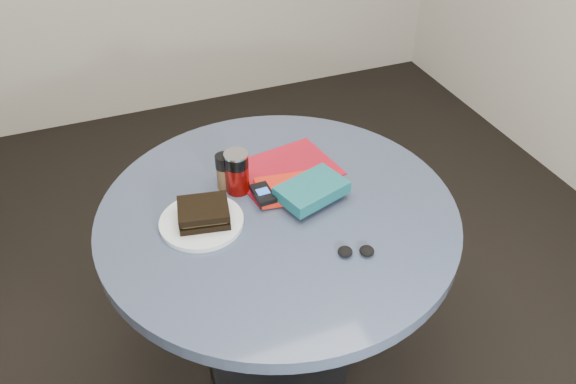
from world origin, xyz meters
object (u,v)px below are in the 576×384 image
object	(u,v)px
table	(279,251)
headphones	(356,251)
magazine	(285,170)
mp3_player	(263,194)
pepper_grinder	(224,171)
red_book	(291,189)
novel	(312,190)
soda_can	(237,172)
plate	(202,222)
sandwich	(204,213)

from	to	relation	value
table	headphones	xyz separation A→B (m)	(0.12, -0.24, 0.17)
magazine	headphones	size ratio (longest dim) A/B	2.98
table	mp3_player	bearing A→B (deg)	122.62
pepper_grinder	red_book	bearing A→B (deg)	-28.94
novel	red_book	bearing A→B (deg)	106.96
soda_can	pepper_grinder	xyz separation A→B (m)	(-0.03, 0.03, -0.01)
soda_can	mp3_player	world-z (taller)	soda_can
mp3_player	table	bearing A→B (deg)	-57.38
mp3_player	headphones	xyz separation A→B (m)	(0.15, -0.28, -0.02)
plate	pepper_grinder	world-z (taller)	pepper_grinder
sandwich	novel	xyz separation A→B (m)	(0.30, -0.02, 0.00)
plate	novel	xyz separation A→B (m)	(0.31, -0.02, 0.03)
plate	novel	distance (m)	0.31
sandwich	soda_can	bearing A→B (deg)	39.86
plate	red_book	xyz separation A→B (m)	(0.27, 0.04, 0.01)
magazine	soda_can	bearing A→B (deg)	-175.89
pepper_grinder	novel	world-z (taller)	pepper_grinder
mp3_player	headphones	distance (m)	0.32
magazine	mp3_player	bearing A→B (deg)	-143.24
sandwich	pepper_grinder	xyz separation A→B (m)	(0.10, 0.13, 0.02)
table	sandwich	xyz separation A→B (m)	(-0.20, 0.01, 0.20)
plate	novel	bearing A→B (deg)	-3.33
novel	mp3_player	xyz separation A→B (m)	(-0.13, 0.05, -0.01)
mp3_player	red_book	bearing A→B (deg)	6.84
plate	mp3_player	world-z (taller)	mp3_player
soda_can	headphones	xyz separation A→B (m)	(0.20, -0.36, -0.05)
soda_can	headphones	distance (m)	0.41
headphones	magazine	bearing A→B (deg)	95.75
sandwich	soda_can	distance (m)	0.17
magazine	mp3_player	world-z (taller)	mp3_player
plate	soda_can	xyz separation A→B (m)	(0.13, 0.10, 0.06)
table	magazine	size ratio (longest dim) A/B	3.34
plate	soda_can	distance (m)	0.18
magazine	novel	xyz separation A→B (m)	(0.02, -0.16, 0.04)
sandwich	novel	size ratio (longest dim) A/B	0.81
table	sandwich	bearing A→B (deg)	176.36
red_book	novel	world-z (taller)	novel
headphones	pepper_grinder	bearing A→B (deg)	120.62
headphones	soda_can	bearing A→B (deg)	119.06
magazine	pepper_grinder	bearing A→B (deg)	173.72
soda_can	novel	world-z (taller)	soda_can
plate	sandwich	size ratio (longest dim) A/B	1.49
soda_can	pepper_grinder	distance (m)	0.04
table	pepper_grinder	xyz separation A→B (m)	(-0.11, 0.15, 0.22)
plate	magazine	world-z (taller)	plate
red_book	headphones	size ratio (longest dim) A/B	1.93
plate	red_book	size ratio (longest dim) A/B	1.17
table	novel	distance (m)	0.23
magazine	headphones	bearing A→B (deg)	-93.95
plate	magazine	bearing A→B (deg)	25.98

